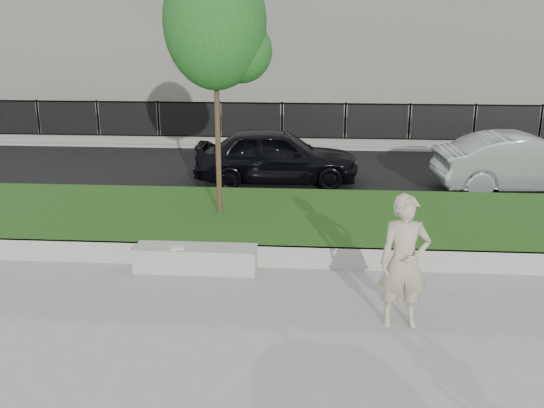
# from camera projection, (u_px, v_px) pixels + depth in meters

# --- Properties ---
(ground) EXTENTS (90.00, 90.00, 0.00)m
(ground) POSITION_uv_depth(u_px,v_px,m) (276.00, 291.00, 9.92)
(ground) COLOR gray
(ground) RESTS_ON ground
(grass_bank) EXTENTS (34.00, 4.00, 0.40)m
(grass_bank) POSITION_uv_depth(u_px,v_px,m) (286.00, 223.00, 12.73)
(grass_bank) COLOR black
(grass_bank) RESTS_ON ground
(grass_kerb) EXTENTS (34.00, 0.08, 0.40)m
(grass_kerb) POSITION_uv_depth(u_px,v_px,m) (280.00, 257.00, 10.86)
(grass_kerb) COLOR #A6A49B
(grass_kerb) RESTS_ON ground
(street) EXTENTS (34.00, 7.00, 0.04)m
(street) POSITION_uv_depth(u_px,v_px,m) (295.00, 170.00, 18.04)
(street) COLOR black
(street) RESTS_ON ground
(far_pavement) EXTENTS (34.00, 3.00, 0.12)m
(far_pavement) POSITION_uv_depth(u_px,v_px,m) (300.00, 141.00, 22.33)
(far_pavement) COLOR gray
(far_pavement) RESTS_ON ground
(iron_fence) EXTENTS (32.00, 0.30, 1.50)m
(iron_fence) POSITION_uv_depth(u_px,v_px,m) (299.00, 133.00, 21.24)
(iron_fence) COLOR slate
(iron_fence) RESTS_ON far_pavement
(building_facade) EXTENTS (34.00, 10.00, 10.00)m
(building_facade) POSITION_uv_depth(u_px,v_px,m) (306.00, 6.00, 27.61)
(building_facade) COLOR slate
(building_facade) RESTS_ON ground
(stone_bench) EXTENTS (2.15, 0.54, 0.44)m
(stone_bench) POSITION_uv_depth(u_px,v_px,m) (196.00, 258.00, 10.73)
(stone_bench) COLOR #A6A49B
(stone_bench) RESTS_ON ground
(man) EXTENTS (0.73, 0.50, 1.95)m
(man) POSITION_uv_depth(u_px,v_px,m) (404.00, 262.00, 8.57)
(man) COLOR #B8AA8D
(man) RESTS_ON ground
(book) EXTENTS (0.27, 0.23, 0.03)m
(book) POSITION_uv_depth(u_px,v_px,m) (177.00, 248.00, 10.58)
(book) COLOR beige
(book) RESTS_ON stone_bench
(young_tree) EXTENTS (2.11, 2.02, 5.16)m
(young_tree) POSITION_uv_depth(u_px,v_px,m) (219.00, 27.00, 11.74)
(young_tree) COLOR #38281C
(young_tree) RESTS_ON grass_bank
(car_dark) EXTENTS (4.46, 1.92, 1.50)m
(car_dark) POSITION_uv_depth(u_px,v_px,m) (276.00, 156.00, 16.38)
(car_dark) COLOR black
(car_dark) RESTS_ON street
(car_silver) EXTENTS (4.65, 1.95, 1.49)m
(car_silver) POSITION_uv_depth(u_px,v_px,m) (526.00, 163.00, 15.51)
(car_silver) COLOR #9FA3A7
(car_silver) RESTS_ON street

